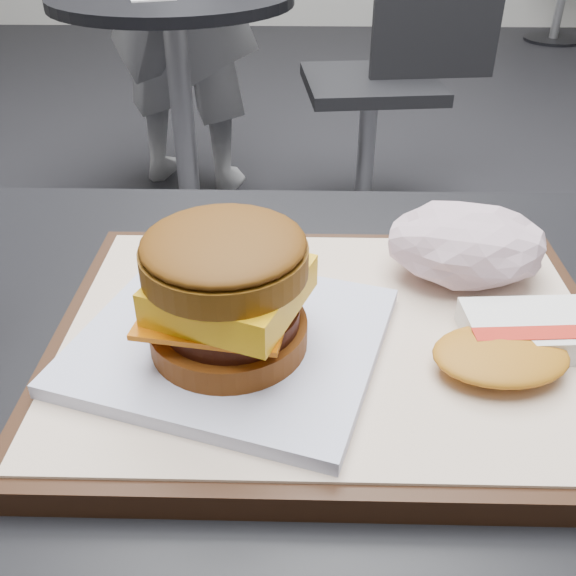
{
  "coord_description": "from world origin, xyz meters",
  "views": [
    {
      "loc": [
        0.03,
        -0.32,
        1.06
      ],
      "look_at": [
        0.02,
        0.02,
        0.83
      ],
      "focal_mm": 40.0,
      "sensor_mm": 36.0,
      "label": 1
    }
  ],
  "objects_px": {
    "customer_table": "(264,552)",
    "crumpled_wrapper": "(467,244)",
    "breakfast_sandwich": "(228,303)",
    "neighbor_table": "(178,65)",
    "neighbor_chair": "(393,68)",
    "serving_tray": "(330,341)",
    "hash_brown": "(519,341)"
  },
  "relations": [
    {
      "from": "serving_tray",
      "to": "neighbor_table",
      "type": "relative_size",
      "value": 0.51
    },
    {
      "from": "hash_brown",
      "to": "crumpled_wrapper",
      "type": "relative_size",
      "value": 1.03
    },
    {
      "from": "breakfast_sandwich",
      "to": "crumpled_wrapper",
      "type": "xyz_separation_m",
      "value": [
        0.17,
        0.1,
        -0.01
      ]
    },
    {
      "from": "crumpled_wrapper",
      "to": "neighbor_table",
      "type": "height_order",
      "value": "crumpled_wrapper"
    },
    {
      "from": "neighbor_chair",
      "to": "breakfast_sandwich",
      "type": "bearing_deg",
      "value": -100.59
    },
    {
      "from": "breakfast_sandwich",
      "to": "customer_table",
      "type": "bearing_deg",
      "value": -23.78
    },
    {
      "from": "serving_tray",
      "to": "hash_brown",
      "type": "relative_size",
      "value": 3.09
    },
    {
      "from": "hash_brown",
      "to": "neighbor_table",
      "type": "bearing_deg",
      "value": 107.56
    },
    {
      "from": "customer_table",
      "to": "neighbor_chair",
      "type": "xyz_separation_m",
      "value": [
        0.32,
        1.79,
        -0.07
      ]
    },
    {
      "from": "breakfast_sandwich",
      "to": "neighbor_table",
      "type": "height_order",
      "value": "breakfast_sandwich"
    },
    {
      "from": "hash_brown",
      "to": "crumpled_wrapper",
      "type": "xyz_separation_m",
      "value": [
        -0.02,
        0.1,
        0.02
      ]
    },
    {
      "from": "serving_tray",
      "to": "crumpled_wrapper",
      "type": "relative_size",
      "value": 3.17
    },
    {
      "from": "hash_brown",
      "to": "neighbor_chair",
      "type": "relative_size",
      "value": 0.14
    },
    {
      "from": "hash_brown",
      "to": "neighbor_chair",
      "type": "height_order",
      "value": "neighbor_chair"
    },
    {
      "from": "customer_table",
      "to": "neighbor_chair",
      "type": "distance_m",
      "value": 1.82
    },
    {
      "from": "hash_brown",
      "to": "crumpled_wrapper",
      "type": "height_order",
      "value": "crumpled_wrapper"
    },
    {
      "from": "neighbor_table",
      "to": "breakfast_sandwich",
      "type": "bearing_deg",
      "value": -78.55
    },
    {
      "from": "breakfast_sandwich",
      "to": "neighbor_chair",
      "type": "distance_m",
      "value": 1.84
    },
    {
      "from": "crumpled_wrapper",
      "to": "neighbor_chair",
      "type": "height_order",
      "value": "neighbor_chair"
    },
    {
      "from": "serving_tray",
      "to": "breakfast_sandwich",
      "type": "xyz_separation_m",
      "value": [
        -0.07,
        -0.03,
        0.05
      ]
    },
    {
      "from": "crumpled_wrapper",
      "to": "customer_table",
      "type": "bearing_deg",
      "value": -144.95
    },
    {
      "from": "neighbor_chair",
      "to": "crumpled_wrapper",
      "type": "bearing_deg",
      "value": -95.52
    },
    {
      "from": "neighbor_table",
      "to": "neighbor_chair",
      "type": "relative_size",
      "value": 0.85
    },
    {
      "from": "breakfast_sandwich",
      "to": "neighbor_table",
      "type": "distance_m",
      "value": 1.7
    },
    {
      "from": "breakfast_sandwich",
      "to": "serving_tray",
      "type": "bearing_deg",
      "value": 21.16
    },
    {
      "from": "serving_tray",
      "to": "crumpled_wrapper",
      "type": "height_order",
      "value": "crumpled_wrapper"
    },
    {
      "from": "customer_table",
      "to": "hash_brown",
      "type": "distance_m",
      "value": 0.27
    },
    {
      "from": "customer_table",
      "to": "crumpled_wrapper",
      "type": "relative_size",
      "value": 6.67
    },
    {
      "from": "customer_table",
      "to": "hash_brown",
      "type": "xyz_separation_m",
      "value": [
        0.17,
        0.01,
        0.22
      ]
    },
    {
      "from": "customer_table",
      "to": "neighbor_table",
      "type": "xyz_separation_m",
      "value": [
        -0.35,
        1.65,
        -0.03
      ]
    },
    {
      "from": "customer_table",
      "to": "breakfast_sandwich",
      "type": "height_order",
      "value": "breakfast_sandwich"
    },
    {
      "from": "serving_tray",
      "to": "neighbor_chair",
      "type": "distance_m",
      "value": 1.8
    }
  ]
}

